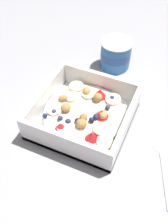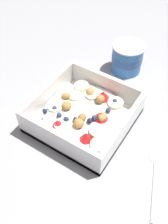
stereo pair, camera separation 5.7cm
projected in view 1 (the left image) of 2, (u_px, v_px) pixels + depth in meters
ground_plane at (78, 116)px, 0.61m from camera, size 2.40×2.40×0.00m
fruit_bowl at (84, 114)px, 0.58m from camera, size 0.20×0.20×0.06m
spoon at (161, 152)px, 0.54m from camera, size 0.08×0.17×0.01m
yogurt_cup at (116, 54)px, 0.69m from camera, size 0.09×0.09×0.08m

